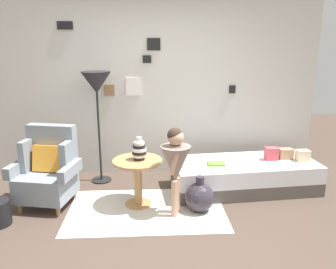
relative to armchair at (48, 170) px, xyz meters
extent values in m
plane|color=#4C3D33|center=(1.32, -0.89, -0.44)|extent=(12.00, 12.00, 0.00)
cube|color=beige|center=(1.32, 1.06, 0.86)|extent=(4.80, 0.10, 2.60)
cube|color=black|center=(2.47, 1.01, 0.83)|extent=(0.09, 0.02, 0.12)
cube|color=gray|center=(2.47, 1.00, 0.83)|extent=(0.07, 0.01, 0.09)
cube|color=black|center=(1.22, 1.01, 1.27)|extent=(0.12, 0.02, 0.11)
cube|color=#BBBBB5|center=(1.22, 1.00, 1.27)|extent=(0.09, 0.01, 0.08)
cube|color=white|center=(1.02, 1.01, 0.88)|extent=(0.22, 0.02, 0.26)
cube|color=#B2B2AE|center=(1.02, 1.00, 0.88)|extent=(0.17, 0.01, 0.20)
cube|color=black|center=(0.10, 1.01, 1.73)|extent=(0.21, 0.02, 0.11)
cube|color=slate|center=(0.10, 1.00, 1.73)|extent=(0.17, 0.01, 0.09)
cube|color=olive|center=(0.67, 1.01, 0.83)|extent=(0.15, 0.02, 0.16)
cube|color=#595957|center=(0.67, 1.00, 0.83)|extent=(0.12, 0.01, 0.12)
cube|color=black|center=(1.32, 1.01, 1.48)|extent=(0.19, 0.02, 0.17)
cube|color=silver|center=(1.32, 1.00, 1.48)|extent=(0.15, 0.01, 0.13)
cube|color=silver|center=(1.19, -0.26, -0.43)|extent=(1.85, 1.14, 0.01)
cylinder|color=#9E7042|center=(-0.30, -0.24, -0.38)|extent=(0.04, 0.04, 0.12)
cylinder|color=#9E7042|center=(0.17, -0.34, -0.38)|extent=(0.04, 0.04, 0.12)
cylinder|color=#9E7042|center=(-0.20, 0.20, -0.38)|extent=(0.04, 0.04, 0.12)
cylinder|color=#9E7042|center=(0.27, 0.10, -0.38)|extent=(0.04, 0.04, 0.12)
cube|color=gray|center=(-0.01, -0.07, -0.17)|extent=(0.70, 0.67, 0.30)
cube|color=gray|center=(0.03, 0.16, 0.26)|extent=(0.62, 0.26, 0.55)
cube|color=gray|center=(-0.25, 0.08, 0.17)|extent=(0.14, 0.32, 0.39)
cube|color=gray|center=(0.26, -0.03, 0.17)|extent=(0.14, 0.32, 0.39)
cube|color=gray|center=(-0.34, -0.02, 0.05)|extent=(0.19, 0.51, 0.14)
cube|color=gray|center=(0.30, -0.16, 0.05)|extent=(0.19, 0.51, 0.14)
cube|color=orange|center=(0.01, 0.03, 0.14)|extent=(0.39, 0.23, 0.33)
cube|color=#4C4742|center=(2.52, 0.28, -0.35)|extent=(1.96, 0.97, 0.18)
cube|color=silver|center=(2.52, 0.28, -0.15)|extent=(1.96, 0.97, 0.22)
cube|color=beige|center=(3.29, 0.26, 0.04)|extent=(0.17, 0.13, 0.15)
cube|color=tan|center=(3.10, 0.36, 0.03)|extent=(0.18, 0.12, 0.14)
cube|color=#D64C56|center=(2.89, 0.33, 0.05)|extent=(0.17, 0.12, 0.17)
cylinder|color=tan|center=(1.09, -0.11, -0.43)|extent=(0.33, 0.33, 0.02)
cylinder|color=tan|center=(1.09, -0.11, -0.15)|extent=(0.10, 0.10, 0.54)
cylinder|color=tan|center=(1.09, -0.11, 0.14)|extent=(0.60, 0.60, 0.03)
cylinder|color=black|center=(1.12, -0.10, 0.17)|extent=(0.13, 0.13, 0.04)
cylinder|color=white|center=(1.12, -0.10, 0.21)|extent=(0.15, 0.15, 0.04)
cylinder|color=black|center=(1.12, -0.10, 0.24)|extent=(0.17, 0.17, 0.04)
cylinder|color=white|center=(1.12, -0.10, 0.28)|extent=(0.17, 0.17, 0.04)
cylinder|color=black|center=(1.12, -0.10, 0.32)|extent=(0.15, 0.15, 0.04)
cylinder|color=white|center=(1.12, -0.10, 0.35)|extent=(0.13, 0.13, 0.04)
cylinder|color=white|center=(1.12, -0.10, 0.40)|extent=(0.06, 0.06, 0.06)
cylinder|color=black|center=(0.53, 0.68, -0.43)|extent=(0.28, 0.28, 0.02)
cylinder|color=black|center=(0.53, 0.68, 0.32)|extent=(0.03, 0.03, 1.47)
cone|color=#232328|center=(0.53, 0.68, 0.98)|extent=(0.40, 0.40, 0.30)
cylinder|color=tan|center=(1.51, -0.43, -0.22)|extent=(0.07, 0.07, 0.44)
cylinder|color=tan|center=(1.55, -0.34, -0.22)|extent=(0.07, 0.07, 0.44)
cone|color=gray|center=(1.53, -0.38, 0.19)|extent=(0.34, 0.34, 0.42)
cylinder|color=gray|center=(1.53, -0.38, 0.33)|extent=(0.17, 0.17, 0.16)
cylinder|color=tan|center=(1.51, -0.50, 0.25)|extent=(0.13, 0.09, 0.28)
cylinder|color=tan|center=(1.59, -0.28, 0.25)|extent=(0.13, 0.09, 0.28)
sphere|color=tan|center=(1.53, -0.38, 0.50)|extent=(0.18, 0.18, 0.18)
sphere|color=#38281E|center=(1.52, -0.38, 0.52)|extent=(0.17, 0.17, 0.17)
cube|color=#6CA13C|center=(2.10, 0.18, -0.02)|extent=(0.23, 0.17, 0.03)
sphere|color=#332D38|center=(1.82, -0.30, -0.26)|extent=(0.35, 0.35, 0.35)
cylinder|color=#332D38|center=(1.82, -0.30, -0.05)|extent=(0.10, 0.10, 0.09)
camera|label=1|loc=(1.25, -3.92, 1.50)|focal=36.06mm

